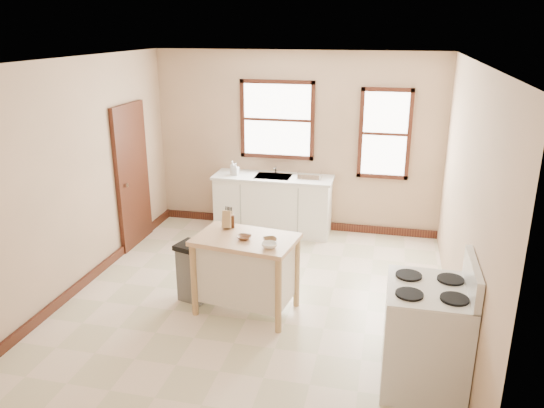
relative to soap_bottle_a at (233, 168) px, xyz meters
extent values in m
plane|color=beige|center=(0.94, -2.15, -1.03)|extent=(5.00, 5.00, 0.00)
plane|color=white|center=(0.94, -2.15, 1.77)|extent=(5.00, 5.00, 0.00)
cube|color=tan|center=(0.94, 0.35, 0.37)|extent=(4.50, 0.04, 2.80)
cube|color=tan|center=(-1.31, -2.15, 0.37)|extent=(0.04, 5.00, 2.80)
cube|color=tan|center=(3.19, -2.15, 0.37)|extent=(0.04, 5.00, 2.80)
cube|color=black|center=(-1.27, -0.85, 0.02)|extent=(0.06, 0.90, 2.10)
cube|color=black|center=(0.94, 0.32, -0.97)|extent=(4.50, 0.04, 0.12)
cube|color=black|center=(-1.28, -2.15, -0.97)|extent=(0.04, 5.00, 0.12)
cylinder|color=silver|center=(0.64, 0.23, 0.00)|extent=(0.03, 0.03, 0.22)
imported|color=#B2B2B2|center=(0.00, 0.00, 0.00)|extent=(0.09, 0.09, 0.22)
imported|color=#B2B2B2|center=(0.05, -0.01, -0.02)|extent=(0.10, 0.10, 0.19)
cylinder|color=#432412|center=(0.66, -2.18, -0.04)|extent=(0.05, 0.05, 0.15)
imported|color=brown|center=(0.89, -2.48, -0.10)|extent=(0.17, 0.17, 0.04)
imported|color=brown|center=(1.18, -2.48, -0.10)|extent=(0.21, 0.21, 0.04)
imported|color=white|center=(1.21, -2.65, -0.09)|extent=(0.18, 0.18, 0.05)
camera|label=1|loc=(2.39, -7.68, 2.12)|focal=35.00mm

